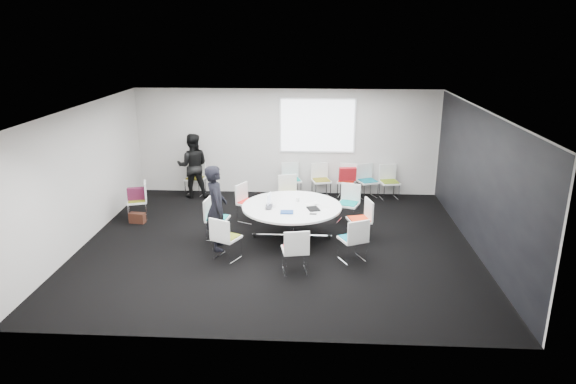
# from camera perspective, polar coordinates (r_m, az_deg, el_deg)

# --- Properties ---
(room_shell) EXTENTS (8.08, 7.08, 2.88)m
(room_shell) POSITION_cam_1_polar(r_m,az_deg,el_deg) (10.27, -0.71, 1.46)
(room_shell) COLOR black
(room_shell) RESTS_ON ground
(conference_table) EXTENTS (2.09, 2.09, 0.73)m
(conference_table) POSITION_cam_1_polar(r_m,az_deg,el_deg) (10.83, 0.42, -2.55)
(conference_table) COLOR silver
(conference_table) RESTS_ON ground
(projection_screen) EXTENTS (1.90, 0.03, 1.35)m
(projection_screen) POSITION_cam_1_polar(r_m,az_deg,el_deg) (13.52, 3.29, 7.35)
(projection_screen) COLOR white
(projection_screen) RESTS_ON room_shell
(chair_ring_a) EXTENTS (0.55, 0.56, 0.88)m
(chair_ring_a) POSITION_cam_1_polar(r_m,az_deg,el_deg) (10.92, 7.92, -3.94)
(chair_ring_a) COLOR silver
(chair_ring_a) RESTS_ON ground
(chair_ring_b) EXTENTS (0.59, 0.58, 0.88)m
(chair_ring_b) POSITION_cam_1_polar(r_m,az_deg,el_deg) (11.87, 6.67, -2.10)
(chair_ring_b) COLOR silver
(chair_ring_b) RESTS_ON ground
(chair_ring_c) EXTENTS (0.56, 0.55, 0.88)m
(chair_ring_c) POSITION_cam_1_polar(r_m,az_deg,el_deg) (12.49, 0.12, -0.96)
(chair_ring_c) COLOR silver
(chair_ring_c) RESTS_ON ground
(chair_ring_d) EXTENTS (0.61, 0.61, 0.88)m
(chair_ring_d) POSITION_cam_1_polar(r_m,az_deg,el_deg) (11.90, -4.37, -1.98)
(chair_ring_d) COLOR silver
(chair_ring_d) RESTS_ON ground
(chair_ring_e) EXTENTS (0.50, 0.51, 0.88)m
(chair_ring_e) POSITION_cam_1_polar(r_m,az_deg,el_deg) (11.00, -7.87, -3.79)
(chair_ring_e) COLOR silver
(chair_ring_e) RESTS_ON ground
(chair_ring_f) EXTENTS (0.61, 0.61, 0.88)m
(chair_ring_f) POSITION_cam_1_polar(r_m,az_deg,el_deg) (10.01, -6.86, -5.98)
(chair_ring_f) COLOR silver
(chair_ring_f) RESTS_ON ground
(chair_ring_g) EXTENTS (0.54, 0.53, 0.88)m
(chair_ring_g) POSITION_cam_1_polar(r_m,az_deg,el_deg) (9.42, 0.79, -7.41)
(chair_ring_g) COLOR silver
(chair_ring_g) RESTS_ON ground
(chair_ring_h) EXTENTS (0.61, 0.60, 0.88)m
(chair_ring_h) POSITION_cam_1_polar(r_m,az_deg,el_deg) (9.95, 7.19, -6.13)
(chair_ring_h) COLOR silver
(chair_ring_h) RESTS_ON ground
(chair_back_a) EXTENTS (0.57, 0.56, 0.88)m
(chair_back_a) POSITION_cam_1_polar(r_m,az_deg,el_deg) (13.62, 0.40, 0.64)
(chair_back_a) COLOR silver
(chair_back_a) RESTS_ON ground
(chair_back_b) EXTENTS (0.56, 0.55, 0.88)m
(chair_back_b) POSITION_cam_1_polar(r_m,az_deg,el_deg) (13.60, 3.69, 0.58)
(chair_back_b) COLOR silver
(chair_back_b) RESTS_ON ground
(chair_back_c) EXTENTS (0.56, 0.55, 0.88)m
(chair_back_c) POSITION_cam_1_polar(r_m,az_deg,el_deg) (13.63, 6.54, 0.53)
(chair_back_c) COLOR silver
(chair_back_c) RESTS_ON ground
(chair_back_d) EXTENTS (0.60, 0.59, 0.88)m
(chair_back_d) POSITION_cam_1_polar(r_m,az_deg,el_deg) (13.67, 8.79, 0.49)
(chair_back_d) COLOR silver
(chair_back_d) RESTS_ON ground
(chair_back_e) EXTENTS (0.54, 0.53, 0.88)m
(chair_back_e) POSITION_cam_1_polar(r_m,az_deg,el_deg) (13.69, 11.16, 0.39)
(chair_back_e) COLOR silver
(chair_back_e) RESTS_ON ground
(chair_spare_left) EXTENTS (0.57, 0.58, 0.88)m
(chair_spare_left) POSITION_cam_1_polar(r_m,az_deg,el_deg) (12.51, -16.30, -1.67)
(chair_spare_left) COLOR silver
(chair_spare_left) RESTS_ON ground
(chair_person_back) EXTENTS (0.55, 0.54, 0.88)m
(chair_person_back) POSITION_cam_1_polar(r_m,az_deg,el_deg) (13.98, -10.23, 0.80)
(chair_person_back) COLOR silver
(chair_person_back) RESTS_ON ground
(person_main) EXTENTS (0.56, 0.72, 1.74)m
(person_main) POSITION_cam_1_polar(r_m,az_deg,el_deg) (10.31, -7.97, -1.74)
(person_main) COLOR black
(person_main) RESTS_ON ground
(person_back) EXTENTS (0.90, 0.75, 1.70)m
(person_back) POSITION_cam_1_polar(r_m,az_deg,el_deg) (13.67, -10.53, 2.90)
(person_back) COLOR black
(person_back) RESTS_ON ground
(laptop) EXTENTS (0.21, 0.33, 0.03)m
(laptop) POSITION_cam_1_polar(r_m,az_deg,el_deg) (10.65, -1.88, -1.66)
(laptop) COLOR #333338
(laptop) RESTS_ON conference_table
(laptop_lid) EXTENTS (0.05, 0.30, 0.22)m
(laptop_lid) POSITION_cam_1_polar(r_m,az_deg,el_deg) (10.79, -2.12, -0.75)
(laptop_lid) COLOR silver
(laptop_lid) RESTS_ON conference_table
(notebook_black) EXTENTS (0.30, 0.35, 0.02)m
(notebook_black) POSITION_cam_1_polar(r_m,az_deg,el_deg) (10.56, 2.83, -1.87)
(notebook_black) COLOR black
(notebook_black) RESTS_ON conference_table
(tablet_folio) EXTENTS (0.27, 0.21, 0.03)m
(tablet_folio) POSITION_cam_1_polar(r_m,az_deg,el_deg) (10.35, -0.13, -2.25)
(tablet_folio) COLOR navy
(tablet_folio) RESTS_ON conference_table
(papers_right) EXTENTS (0.37, 0.33, 0.00)m
(papers_right) POSITION_cam_1_polar(r_m,az_deg,el_deg) (10.88, 2.79, -1.32)
(papers_right) COLOR white
(papers_right) RESTS_ON conference_table
(papers_front) EXTENTS (0.32, 0.24, 0.00)m
(papers_front) POSITION_cam_1_polar(r_m,az_deg,el_deg) (10.75, 3.78, -1.57)
(papers_front) COLOR silver
(papers_front) RESTS_ON conference_table
(cup) EXTENTS (0.08, 0.08, 0.09)m
(cup) POSITION_cam_1_polar(r_m,az_deg,el_deg) (10.99, 1.07, -0.86)
(cup) COLOR white
(cup) RESTS_ON conference_table
(phone) EXTENTS (0.14, 0.08, 0.01)m
(phone) POSITION_cam_1_polar(r_m,az_deg,el_deg) (10.28, 2.80, -2.45)
(phone) COLOR black
(phone) RESTS_ON conference_table
(maroon_bag) EXTENTS (0.42, 0.25, 0.28)m
(maroon_bag) POSITION_cam_1_polar(r_m,az_deg,el_deg) (12.40, -16.51, -0.18)
(maroon_bag) COLOR #561631
(maroon_bag) RESTS_ON chair_spare_left
(brown_bag) EXTENTS (0.38, 0.21, 0.24)m
(brown_bag) POSITION_cam_1_polar(r_m,az_deg,el_deg) (12.30, -16.41, -2.78)
(brown_bag) COLOR #351911
(brown_bag) RESTS_ON ground
(red_jacket) EXTENTS (0.46, 0.22, 0.36)m
(red_jacket) POSITION_cam_1_polar(r_m,az_deg,el_deg) (13.29, 6.64, 1.99)
(red_jacket) COLOR #AB151C
(red_jacket) RESTS_ON chair_back_c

